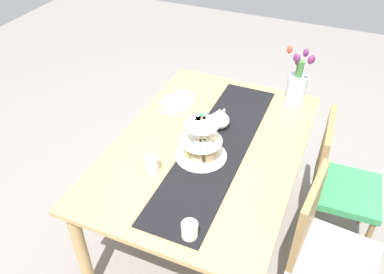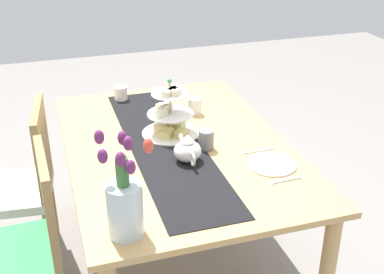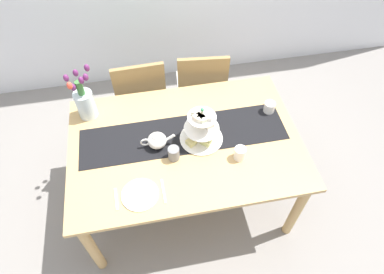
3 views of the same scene
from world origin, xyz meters
name	(u,v)px [view 3 (image 3 of 3)]	position (x,y,z in m)	size (l,w,h in m)	color
ground_plane	(187,194)	(0.00, 0.00, 0.00)	(8.00, 8.00, 0.00)	gray
dining_table	(185,149)	(0.00, 0.00, 0.65)	(1.60, 1.09, 0.74)	tan
chair_left	(141,94)	(-0.27, 0.77, 0.50)	(0.44, 0.44, 0.91)	olive
chair_right	(201,87)	(0.28, 0.77, 0.50)	(0.46, 0.46, 0.91)	olive
table_runner	(184,135)	(0.00, 0.06, 0.74)	(1.45, 0.35, 0.00)	black
tiered_cake_stand	(201,130)	(0.11, 0.00, 0.84)	(0.30, 0.30, 0.30)	beige
teapot	(157,140)	(-0.19, 0.00, 0.80)	(0.24, 0.13, 0.14)	white
tulip_vase	(85,101)	(-0.65, 0.38, 0.88)	(0.18, 0.19, 0.41)	silver
cream_jug	(269,107)	(0.66, 0.16, 0.78)	(0.08, 0.08, 0.09)	white
dinner_plate_left	(140,195)	(-0.35, -0.36, 0.75)	(0.23, 0.23, 0.01)	white
fork_left	(116,199)	(-0.49, -0.36, 0.74)	(0.02, 0.15, 0.01)	silver
knife_left	(163,191)	(-0.20, -0.36, 0.74)	(0.01, 0.17, 0.01)	silver
mug_grey	(174,153)	(-0.10, -0.12, 0.79)	(0.08, 0.08, 0.10)	slate
mug_white_text	(240,153)	(0.33, -0.20, 0.79)	(0.08, 0.08, 0.10)	white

